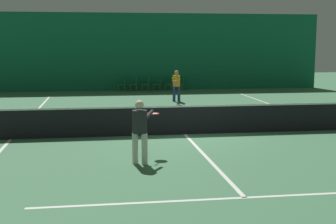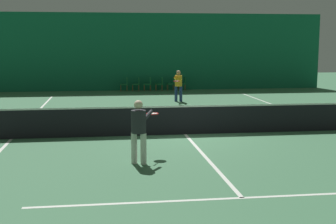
# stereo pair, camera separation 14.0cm
# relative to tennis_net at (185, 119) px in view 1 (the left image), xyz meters

# --- Properties ---
(ground_plane) EXTENTS (60.00, 60.00, 0.00)m
(ground_plane) POSITION_rel_tennis_net_xyz_m (0.00, 0.00, -0.51)
(ground_plane) COLOR #3D704C
(backdrop_curtain) EXTENTS (23.00, 0.12, 4.82)m
(backdrop_curtain) POSITION_rel_tennis_net_xyz_m (0.00, 14.72, 1.90)
(backdrop_curtain) COLOR #146042
(backdrop_curtain) RESTS_ON ground
(court_line_baseline_far) EXTENTS (11.00, 0.10, 0.00)m
(court_line_baseline_far) POSITION_rel_tennis_net_xyz_m (0.00, 11.90, -0.51)
(court_line_baseline_far) COLOR silver
(court_line_baseline_far) RESTS_ON ground
(court_line_service_far) EXTENTS (8.25, 0.10, 0.00)m
(court_line_service_far) POSITION_rel_tennis_net_xyz_m (0.00, 6.40, -0.51)
(court_line_service_far) COLOR silver
(court_line_service_far) RESTS_ON ground
(court_line_service_near) EXTENTS (8.25, 0.10, 0.00)m
(court_line_service_near) POSITION_rel_tennis_net_xyz_m (0.00, -6.40, -0.51)
(court_line_service_near) COLOR silver
(court_line_service_near) RESTS_ON ground
(court_line_sideline_left) EXTENTS (0.10, 23.80, 0.00)m
(court_line_sideline_left) POSITION_rel_tennis_net_xyz_m (-5.50, 0.00, -0.51)
(court_line_sideline_left) COLOR silver
(court_line_sideline_left) RESTS_ON ground
(court_line_centre) EXTENTS (0.10, 12.80, 0.00)m
(court_line_centre) POSITION_rel_tennis_net_xyz_m (0.00, 0.00, -0.51)
(court_line_centre) COLOR silver
(court_line_centre) RESTS_ON ground
(tennis_net) EXTENTS (12.00, 0.10, 1.07)m
(tennis_net) POSITION_rel_tennis_net_xyz_m (0.00, 0.00, 0.00)
(tennis_net) COLOR black
(tennis_net) RESTS_ON ground
(player_near) EXTENTS (0.90, 1.33, 1.59)m
(player_near) POSITION_rel_tennis_net_xyz_m (-1.76, -3.51, 0.42)
(player_near) COLOR beige
(player_near) RESTS_ON ground
(player_far) EXTENTS (0.66, 1.36, 1.59)m
(player_far) POSITION_rel_tennis_net_xyz_m (1.14, 8.59, 0.42)
(player_far) COLOR navy
(player_far) RESTS_ON ground
(courtside_chair_0) EXTENTS (0.44, 0.44, 0.84)m
(courtside_chair_0) POSITION_rel_tennis_net_xyz_m (-1.31, 14.17, -0.03)
(courtside_chair_0) COLOR brown
(courtside_chair_0) RESTS_ON ground
(courtside_chair_1) EXTENTS (0.44, 0.44, 0.84)m
(courtside_chair_1) POSITION_rel_tennis_net_xyz_m (-0.58, 14.17, -0.03)
(courtside_chair_1) COLOR brown
(courtside_chair_1) RESTS_ON ground
(courtside_chair_2) EXTENTS (0.44, 0.44, 0.84)m
(courtside_chair_2) POSITION_rel_tennis_net_xyz_m (0.15, 14.17, -0.03)
(courtside_chair_2) COLOR brown
(courtside_chair_2) RESTS_ON ground
(courtside_chair_3) EXTENTS (0.44, 0.44, 0.84)m
(courtside_chair_3) POSITION_rel_tennis_net_xyz_m (0.88, 14.17, -0.03)
(courtside_chair_3) COLOR brown
(courtside_chair_3) RESTS_ON ground
(courtside_chair_4) EXTENTS (0.44, 0.44, 0.84)m
(courtside_chair_4) POSITION_rel_tennis_net_xyz_m (1.61, 14.17, -0.03)
(courtside_chair_4) COLOR brown
(courtside_chair_4) RESTS_ON ground
(courtside_chair_5) EXTENTS (0.44, 0.44, 0.84)m
(courtside_chair_5) POSITION_rel_tennis_net_xyz_m (2.34, 14.17, -0.03)
(courtside_chair_5) COLOR brown
(courtside_chair_5) RESTS_ON ground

